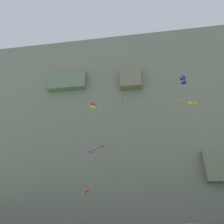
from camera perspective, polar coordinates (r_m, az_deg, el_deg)
cliff_face at (r=88.25m, az=6.09°, el=-1.82°), size 180.00×24.44×79.87m
kite_delta_mid_center at (r=39.12m, az=-5.62°, el=0.30°), size 3.17×2.20×21.05m
kite_box_high_right at (r=56.05m, az=19.61°, el=8.60°), size 3.27×4.13×34.47m
kite_windsock_high_left at (r=44.27m, az=-7.33°, el=-21.54°), size 4.05×8.21×6.71m
kite_box_high_center at (r=56.03m, az=-5.59°, el=1.87°), size 3.66×5.78×30.15m
kite_windsock_near_cliff at (r=49.44m, az=-5.01°, el=-10.72°), size 4.58×3.64×16.63m
kite_windsock_upper_mid at (r=54.48m, az=21.41°, el=2.33°), size 7.51×2.91×27.58m
kite_delta_mid_left at (r=57.60m, az=3.60°, el=1.81°), size 2.78×6.33×31.28m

